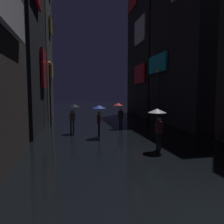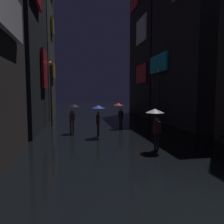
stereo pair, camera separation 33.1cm
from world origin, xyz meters
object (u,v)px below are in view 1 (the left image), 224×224
streetlamp_right_far (158,89)px  pedestrian_foreground_left_red (119,108)px  pedestrian_midstreet_left_clear (158,118)px  streetlamp_left_far (50,86)px  pedestrian_near_crossing_black (74,110)px  pedestrian_midstreet_centre_blue (99,112)px  bicycle_parked_at_storefront (217,139)px

streetlamp_right_far → pedestrian_foreground_left_red: bearing=-154.9°
pedestrian_midstreet_left_clear → streetlamp_left_far: size_ratio=0.37×
pedestrian_foreground_left_red → pedestrian_near_crossing_black: size_ratio=1.00×
streetlamp_right_far → streetlamp_left_far: bearing=176.2°
pedestrian_foreground_left_red → streetlamp_right_far: 5.03m
pedestrian_midstreet_centre_blue → pedestrian_midstreet_left_clear: size_ratio=1.00×
pedestrian_foreground_left_red → streetlamp_left_far: streetlamp_left_far is taller
pedestrian_near_crossing_black → streetlamp_left_far: size_ratio=0.37×
pedestrian_midstreet_centre_blue → pedestrian_foreground_left_red: (2.11, 2.96, 0.00)m
pedestrian_midstreet_centre_blue → pedestrian_near_crossing_black: same height
pedestrian_midstreet_left_clear → pedestrian_foreground_left_red: bearing=92.9°
streetlamp_left_far → streetlamp_right_far: streetlamp_left_far is taller
pedestrian_midstreet_centre_blue → pedestrian_near_crossing_black: bearing=133.4°
pedestrian_midstreet_left_clear → bicycle_parked_at_storefront: bearing=1.0°
pedestrian_foreground_left_red → streetlamp_right_far: size_ratio=0.40×
pedestrian_near_crossing_black → bicycle_parked_at_storefront: size_ratio=1.16×
pedestrian_foreground_left_red → streetlamp_left_far: 6.56m
streetlamp_left_far → streetlamp_right_far: (10.00, -0.66, -0.26)m
bicycle_parked_at_storefront → pedestrian_midstreet_centre_blue: bearing=149.2°
pedestrian_near_crossing_black → streetlamp_right_far: (8.04, 3.27, 1.63)m
pedestrian_midstreet_left_clear → bicycle_parked_at_storefront: size_ratio=1.16×
streetlamp_left_far → streetlamp_right_far: size_ratio=1.09×
pedestrian_midstreet_left_clear → bicycle_parked_at_storefront: (3.58, 0.07, -1.28)m
pedestrian_foreground_left_red → pedestrian_near_crossing_black: (-3.73, -1.26, 0.00)m
pedestrian_midstreet_centre_blue → pedestrian_midstreet_left_clear: (2.45, -3.66, 0.00)m
pedestrian_foreground_left_red → streetlamp_left_far: size_ratio=0.37×
pedestrian_foreground_left_red → bicycle_parked_at_storefront: size_ratio=1.16×
streetlamp_left_far → pedestrian_midstreet_left_clear: bearing=-57.1°
pedestrian_midstreet_left_clear → pedestrian_midstreet_centre_blue: bearing=123.8°
streetlamp_left_far → pedestrian_foreground_left_red: bearing=-25.2°
streetlamp_left_far → streetlamp_right_far: bearing=-3.8°
pedestrian_midstreet_centre_blue → pedestrian_midstreet_left_clear: bearing=-56.2°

